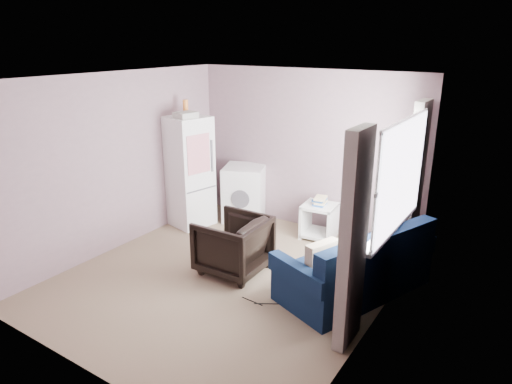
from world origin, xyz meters
TOP-DOWN VIEW (x-y plane):
  - room at (0.02, 0.01)m, footprint 3.84×4.24m
  - armchair at (-0.04, 0.20)m, footprint 0.77×0.82m
  - fridge at (-1.59, 1.15)m, footprint 0.73×0.72m
  - washing_machine at (-0.96, 1.80)m, footprint 0.85×0.85m
  - side_table at (0.43, 1.79)m, footprint 0.53×0.53m
  - sofa at (1.52, 0.56)m, footprint 1.50×2.11m
  - window_dressing at (1.78, 0.70)m, footprint 0.17×2.62m
  - floor_cables at (0.67, -0.28)m, footprint 0.45×0.16m

SIDE VIEW (x-z plane):
  - floor_cables at x=0.67m, z-range 0.00..0.01m
  - side_table at x=0.43m, z-range -0.02..0.64m
  - sofa at x=1.52m, z-range -0.12..0.74m
  - armchair at x=-0.04m, z-range 0.00..0.83m
  - washing_machine at x=-0.96m, z-range 0.02..0.94m
  - fridge at x=-1.59m, z-range -0.11..1.91m
  - window_dressing at x=1.78m, z-range 0.02..2.20m
  - room at x=0.02m, z-range -0.02..2.52m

